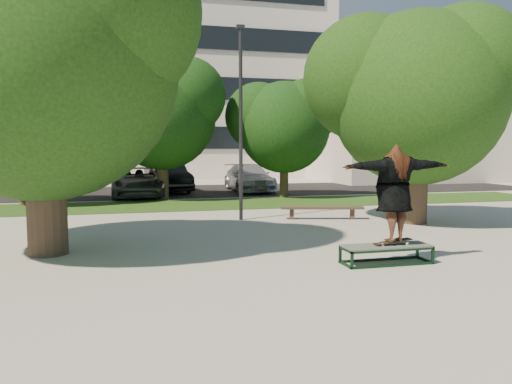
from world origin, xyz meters
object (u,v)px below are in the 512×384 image
object	(u,v)px
lamppost	(241,121)
bench	(322,209)
car_silver_b	(249,178)
car_dark	(168,177)
tree_left	(37,48)
car_silver_a	(37,179)
tree_right	(414,88)
car_grey	(139,182)
grind_box	(386,254)

from	to	relation	value
lamppost	bench	size ratio (longest dim) A/B	2.28
car_silver_b	car_dark	bearing A→B (deg)	172.67
tree_left	lamppost	size ratio (longest dim) A/B	1.16
car_silver_a	car_dark	xyz separation A→B (m)	(6.46, -0.74, 0.03)
bench	car_silver_a	bearing A→B (deg)	145.34
tree_right	car_silver_b	world-z (taller)	tree_right
car_silver_a	car_dark	bearing A→B (deg)	-9.42
car_silver_a	lamppost	bearing A→B (deg)	-58.20
tree_left	bench	size ratio (longest dim) A/B	2.65
bench	car_silver_a	world-z (taller)	car_silver_a
lamppost	car_grey	world-z (taller)	lamppost
tree_left	bench	distance (m)	9.48
tree_right	grind_box	xyz separation A→B (m)	(-3.42, -4.71, -3.90)
tree_left	lamppost	world-z (taller)	tree_left
bench	tree_right	bearing A→B (deg)	-16.48
lamppost	car_silver_a	bearing A→B (deg)	124.70
tree_left	car_grey	bearing A→B (deg)	79.53
tree_left	grind_box	size ratio (longest dim) A/B	3.95
tree_left	lamppost	bearing A→B (deg)	36.42
tree_left	car_dark	xyz separation A→B (m)	(3.79, 14.67, -3.65)
car_dark	car_silver_b	world-z (taller)	car_dark
lamppost	car_silver_b	bearing A→B (deg)	75.09
tree_right	car_dark	bearing A→B (deg)	116.85
car_silver_a	car_silver_b	size ratio (longest dim) A/B	0.89
grind_box	car_silver_a	world-z (taller)	car_silver_a
lamppost	bench	xyz separation A→B (m)	(2.57, -0.53, -2.81)
tree_right	grind_box	bearing A→B (deg)	-125.99
grind_box	car_silver_a	bearing A→B (deg)	117.57
car_silver_a	car_silver_b	world-z (taller)	car_silver_a
grind_box	car_silver_a	xyz separation A→B (m)	(-9.46, 18.12, 0.56)
tree_left	tree_right	world-z (taller)	tree_left
lamppost	bench	world-z (taller)	lamppost
tree_right	car_silver_a	size ratio (longest dim) A/B	1.49
car_dark	bench	bearing A→B (deg)	-78.87
lamppost	car_dark	bearing A→B (deg)	97.94
bench	car_silver_b	size ratio (longest dim) A/B	0.55
lamppost	car_silver_b	distance (m)	10.87
grind_box	bench	xyz separation A→B (m)	(1.07, 6.10, 0.15)
lamppost	car_grey	xyz separation A→B (m)	(-3.00, 8.50, -2.46)
lamppost	car_dark	xyz separation A→B (m)	(-1.50, 10.76, -2.38)
lamppost	car_silver_b	size ratio (longest dim) A/B	1.25
lamppost	grind_box	xyz separation A→B (m)	(1.50, -6.62, -2.96)
car_silver_a	car_dark	distance (m)	6.50
tree_right	car_grey	bearing A→B (deg)	127.24
car_silver_b	tree_left	bearing A→B (deg)	-119.82
car_silver_b	car_silver_a	bearing A→B (deg)	173.00
grind_box	car_dark	distance (m)	17.65
car_silver_a	bench	bearing A→B (deg)	-51.69
grind_box	car_grey	xyz separation A→B (m)	(-4.50, 15.12, 0.50)
grind_box	car_grey	size ratio (longest dim) A/B	0.36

